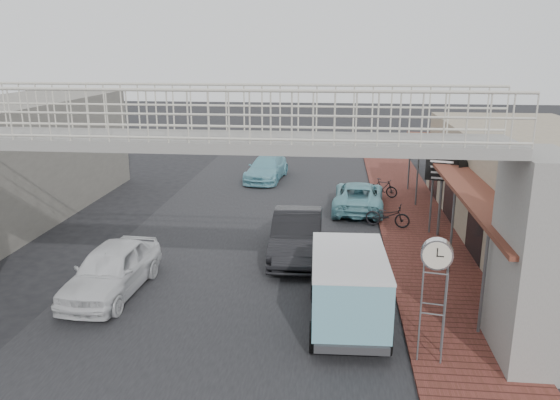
% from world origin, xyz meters
% --- Properties ---
extents(ground, '(120.00, 120.00, 0.00)m').
position_xyz_m(ground, '(0.00, 0.00, 0.00)').
color(ground, black).
rests_on(ground, ground).
extents(road_strip, '(10.00, 60.00, 0.01)m').
position_xyz_m(road_strip, '(0.00, 0.00, 0.01)').
color(road_strip, black).
rests_on(road_strip, ground).
extents(sidewalk, '(3.00, 40.00, 0.10)m').
position_xyz_m(sidewalk, '(6.50, 3.00, 0.05)').
color(sidewalk, brown).
rests_on(sidewalk, ground).
extents(shophouse_row, '(7.20, 18.00, 4.00)m').
position_xyz_m(shophouse_row, '(10.97, 4.00, 2.01)').
color(shophouse_row, gray).
rests_on(shophouse_row, ground).
extents(footbridge, '(16.40, 2.40, 6.34)m').
position_xyz_m(footbridge, '(0.00, -4.00, 3.18)').
color(footbridge, gray).
rests_on(footbridge, ground).
extents(building_far_left, '(5.00, 14.00, 5.00)m').
position_xyz_m(building_far_left, '(-11.00, 6.00, 2.50)').
color(building_far_left, gray).
rests_on(building_far_left, ground).
extents(white_hatchback, '(2.01, 4.52, 1.51)m').
position_xyz_m(white_hatchback, '(-3.52, -1.50, 0.76)').
color(white_hatchback, white).
rests_on(white_hatchback, ground).
extents(dark_sedan, '(1.77, 4.89, 1.60)m').
position_xyz_m(dark_sedan, '(1.81, 2.13, 0.80)').
color(dark_sedan, black).
rests_on(dark_sedan, ground).
extents(angkot_curb, '(2.47, 4.86, 1.32)m').
position_xyz_m(angkot_curb, '(4.20, 8.20, 0.66)').
color(angkot_curb, '#68AAB5').
rests_on(angkot_curb, ground).
extents(angkot_far, '(2.31, 4.71, 1.32)m').
position_xyz_m(angkot_far, '(-0.76, 13.74, 0.66)').
color(angkot_far, '#74B8C9').
rests_on(angkot_far, ground).
extents(angkot_van, '(2.11, 4.34, 2.09)m').
position_xyz_m(angkot_van, '(3.52, -2.80, 1.33)').
color(angkot_van, black).
rests_on(angkot_van, ground).
extents(motorcycle_near, '(1.91, 1.08, 0.95)m').
position_xyz_m(motorcycle_near, '(5.30, 5.58, 0.58)').
color(motorcycle_near, black).
rests_on(motorcycle_near, sidewalk).
extents(motorcycle_far, '(1.53, 1.03, 0.90)m').
position_xyz_m(motorcycle_far, '(5.47, 10.32, 0.55)').
color(motorcycle_far, black).
rests_on(motorcycle_far, sidewalk).
extents(street_clock, '(0.75, 0.66, 2.96)m').
position_xyz_m(street_clock, '(5.45, -4.30, 2.55)').
color(street_clock, '#59595B').
rests_on(street_clock, sidewalk).
extents(arrow_sign, '(1.97, 1.31, 3.27)m').
position_xyz_m(arrow_sign, '(7.95, 4.44, 2.74)').
color(arrow_sign, '#59595B').
rests_on(arrow_sign, sidewalk).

